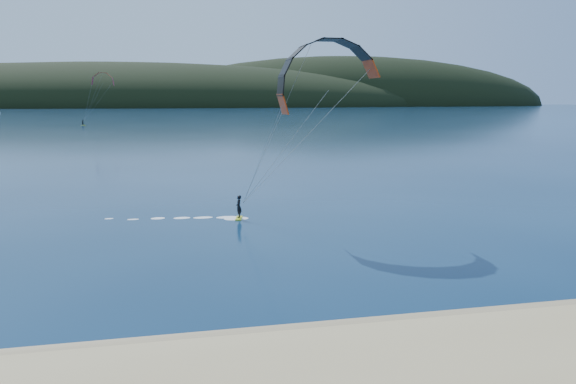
# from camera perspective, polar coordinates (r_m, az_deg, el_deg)

# --- Properties ---
(wet_sand) EXTENTS (220.00, 2.50, 0.10)m
(wet_sand) POSITION_cam_1_polar(r_m,az_deg,el_deg) (22.72, -1.33, -14.87)
(wet_sand) COLOR #948056
(wet_sand) RESTS_ON ground
(headland) EXTENTS (1200.00, 310.00, 140.00)m
(headland) POSITION_cam_1_polar(r_m,az_deg,el_deg) (761.18, -12.04, 8.59)
(headland) COLOR black
(headland) RESTS_ON ground
(kitesurfer_near) EXTENTS (20.85, 7.22, 13.27)m
(kitesurfer_near) POSITION_cam_1_polar(r_m,az_deg,el_deg) (40.75, 3.61, 9.88)
(kitesurfer_near) COLOR #C0D318
(kitesurfer_near) RESTS_ON ground
(kitesurfer_far) EXTENTS (12.87, 7.53, 17.08)m
(kitesurfer_far) POSITION_cam_1_polar(r_m,az_deg,el_deg) (210.81, -18.52, 10.46)
(kitesurfer_far) COLOR #C0D318
(kitesurfer_far) RESTS_ON ground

